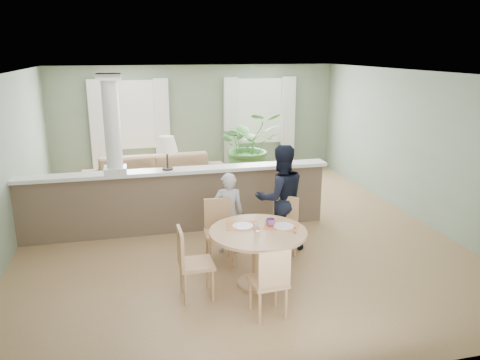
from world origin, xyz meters
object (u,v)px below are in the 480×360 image
object	(u,v)px
dining_table	(258,242)
chair_side	(190,260)
chair_far_man	(283,225)
houseplant	(249,146)
chair_near	(270,280)
man_person	(281,198)
sofa	(157,179)
chair_far_boy	(219,228)
child_person	(228,213)

from	to	relation	value
dining_table	chair_side	distance (m)	0.94
dining_table	chair_far_man	xyz separation A→B (m)	(0.60, 0.77, -0.10)
houseplant	chair_side	world-z (taller)	houseplant
houseplant	chair_near	bearing A→B (deg)	-102.20
dining_table	chair_side	bearing A→B (deg)	-171.52
man_person	dining_table	bearing A→B (deg)	55.00
sofa	chair_near	distance (m)	4.96
man_person	chair_near	bearing A→B (deg)	65.17
chair_far_boy	chair_far_man	distance (m)	0.97
houseplant	chair_far_man	xyz separation A→B (m)	(-0.62, -4.42, -0.31)
sofa	houseplant	size ratio (longest dim) A/B	1.83
child_person	sofa	bearing A→B (deg)	-65.02
sofa	houseplant	distance (m)	2.58
houseplant	man_person	distance (m)	4.15
child_person	chair_side	bearing A→B (deg)	66.81
houseplant	man_person	bearing A→B (deg)	-97.75
dining_table	child_person	bearing A→B (deg)	98.23
chair_side	chair_far_man	bearing A→B (deg)	-60.54
sofa	man_person	bearing A→B (deg)	-62.16
sofa	chair_far_boy	world-z (taller)	chair_far_boy
chair_side	child_person	bearing A→B (deg)	-32.27
chair_far_boy	chair_near	world-z (taller)	chair_far_boy
chair_near	child_person	bearing A→B (deg)	-91.85
child_person	chair_far_man	bearing A→B (deg)	162.76
chair_far_boy	child_person	world-z (taller)	child_person
chair_near	child_person	distance (m)	1.95
child_person	houseplant	bearing A→B (deg)	-100.96
chair_far_man	man_person	bearing A→B (deg)	119.22
sofa	dining_table	xyz separation A→B (m)	(1.06, -4.04, 0.18)
dining_table	man_person	xyz separation A→B (m)	(0.66, 1.07, 0.22)
chair_near	houseplant	bearing A→B (deg)	-106.42
houseplant	chair_side	bearing A→B (deg)	-111.89
sofa	dining_table	bearing A→B (deg)	-77.53
dining_table	chair_far_man	bearing A→B (deg)	51.94
chair_far_man	sofa	bearing A→B (deg)	156.55
dining_table	man_person	world-z (taller)	man_person
chair_far_man	chair_side	world-z (taller)	chair_side
chair_near	chair_far_man	bearing A→B (deg)	-117.48
sofa	dining_table	distance (m)	4.18
sofa	chair_far_man	bearing A→B (deg)	-65.30
dining_table	chair_near	distance (m)	0.84
chair_far_boy	man_person	world-z (taller)	man_person
dining_table	chair_near	size ratio (longest dim) A/B	1.44
sofa	chair_far_man	distance (m)	3.67
sofa	chair_far_boy	bearing A→B (deg)	-79.87
chair_side	child_person	size ratio (longest dim) A/B	0.73
houseplant	chair_far_boy	world-z (taller)	houseplant
sofa	man_person	world-z (taller)	man_person
chair_far_boy	dining_table	bearing A→B (deg)	-64.08
chair_side	man_person	size ratio (longest dim) A/B	0.56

